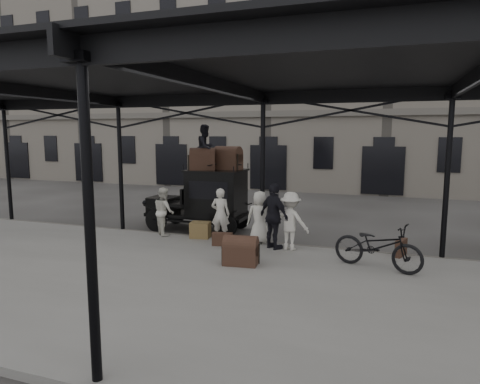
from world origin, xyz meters
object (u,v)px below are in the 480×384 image
at_px(bicycle, 378,246).
at_px(steamer_trunk_platform, 241,252).
at_px(porter_left, 220,214).
at_px(taxi, 208,197).
at_px(porter_official, 274,216).
at_px(steamer_trunk_roof_near, 203,161).

bearing_deg(bicycle, steamer_trunk_platform, 120.97).
height_order(porter_left, steamer_trunk_platform, porter_left).
bearing_deg(porter_left, taxi, -59.71).
xyz_separation_m(bicycle, steamer_trunk_platform, (-3.24, -0.80, -0.26)).
bearing_deg(bicycle, taxi, 80.34).
xyz_separation_m(porter_official, steamer_trunk_platform, (-0.40, -1.71, -0.64)).
relative_size(bicycle, steamer_trunk_roof_near, 2.55).
bearing_deg(steamer_trunk_platform, taxi, 117.54).
distance_m(steamer_trunk_roof_near, steamer_trunk_platform, 4.78).
bearing_deg(bicycle, porter_official, 89.45).
relative_size(steamer_trunk_roof_near, steamer_trunk_platform, 1.01).
height_order(steamer_trunk_roof_near, steamer_trunk_platform, steamer_trunk_roof_near).
bearing_deg(steamer_trunk_platform, porter_left, 116.73).
xyz_separation_m(porter_official, steamer_trunk_roof_near, (-3.00, 1.76, 1.39)).
bearing_deg(steamer_trunk_roof_near, bicycle, -44.21).
relative_size(porter_left, steamer_trunk_platform, 1.90).
xyz_separation_m(porter_left, bicycle, (4.68, -1.39, -0.23)).
bearing_deg(porter_left, steamer_trunk_roof_near, -52.77).
distance_m(taxi, bicycle, 6.47).
xyz_separation_m(porter_left, steamer_trunk_roof_near, (-1.16, 1.28, 1.54)).
relative_size(porter_left, bicycle, 0.74).
bearing_deg(porter_left, bicycle, 158.53).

